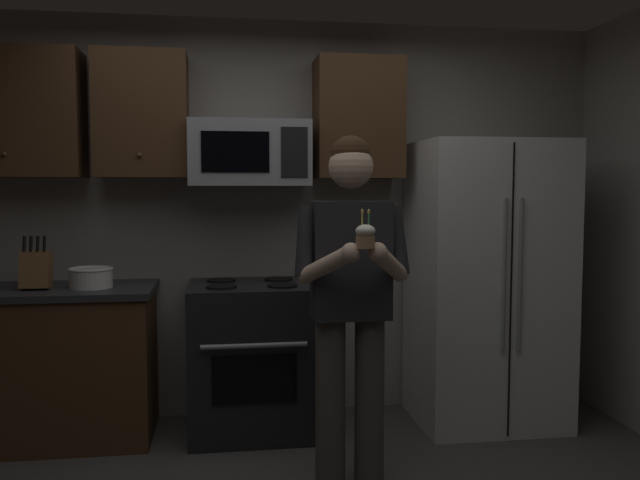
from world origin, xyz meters
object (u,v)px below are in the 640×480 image
Objects in this scene: knife_block at (36,269)px; cupcake at (365,236)px; person at (351,291)px; bowl_large_white at (91,277)px; oven_range at (252,357)px; refrigerator at (486,283)px; microwave at (249,154)px.

cupcake is (1.70, -1.15, 0.26)m from knife_block.
knife_block is 0.18× the size of person.
person reaches higher than knife_block.
bowl_large_white is 1.63m from person.
knife_block is at bearing -178.64° from oven_range.
refrigerator reaches higher than cupcake.
oven_range is 1.56m from refrigerator.
microwave is 1.43m from knife_block.
refrigerator is at bearing -6.03° from microwave.
person is at bearing -61.99° from oven_range.
refrigerator is (1.50, -0.16, -0.82)m from microwave.
oven_range is at bearing 118.01° from person.
refrigerator is 5.63× the size of knife_block.
person is 0.44m from cupcake.
knife_block is at bearing -177.79° from bowl_large_white.
person reaches higher than cupcake.
bowl_large_white is (-0.94, -0.02, 0.52)m from oven_range.
microwave is 1.72m from refrigerator.
person is at bearing -142.06° from refrigerator.
knife_block reaches higher than oven_range.
refrigerator is (1.50, -0.04, 0.44)m from oven_range.
microwave is 1.20m from bowl_large_white.
refrigerator is at bearing 47.58° from cupcake.
knife_block is at bearing -173.17° from microwave.
knife_block is at bearing 145.79° from cupcake.
microwave reaches higher than bowl_large_white.
microwave is 2.89× the size of bowl_large_white.
knife_block is 2.07m from cupcake.
oven_range is 1.26m from microwave.
cupcake is at bearing -90.00° from person.
knife_block is (-1.24, -0.15, -0.69)m from microwave.
oven_range is at bearing 1.08° from bowl_large_white.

